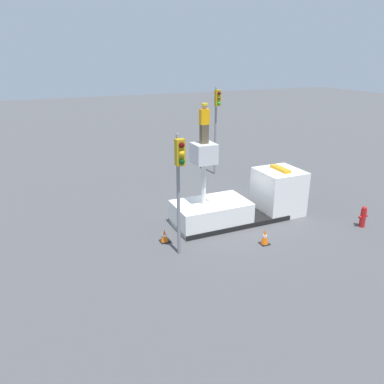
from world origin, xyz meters
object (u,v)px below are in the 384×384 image
(traffic_light_pole, at_px, (180,173))
(traffic_light_across, at_px, (217,114))
(traffic_cone_curbside, at_px, (265,237))
(traffic_cone_rear, at_px, (165,236))
(fire_hydrant, at_px, (363,217))
(bucket_truck, at_px, (244,202))
(worker, at_px, (204,124))

(traffic_light_pole, bearing_deg, traffic_light_across, 55.26)
(traffic_cone_curbside, bearing_deg, traffic_cone_rear, 153.17)
(traffic_light_pole, xyz_separation_m, fire_hydrant, (8.95, -1.05, -3.03))
(bucket_truck, xyz_separation_m, fire_hydrant, (4.68, -3.10, -0.39))
(traffic_cone_rear, bearing_deg, worker, 17.56)
(worker, relative_size, traffic_light_pole, 0.35)
(worker, bearing_deg, traffic_cone_curbside, -57.78)
(traffic_light_pole, bearing_deg, bucket_truck, 25.70)
(bucket_truck, bearing_deg, traffic_light_across, 73.72)
(bucket_truck, relative_size, traffic_cone_rear, 11.76)
(bucket_truck, xyz_separation_m, traffic_light_pole, (-4.26, -2.05, 2.65))
(traffic_light_pole, height_order, fire_hydrant, traffic_light_pole)
(fire_hydrant, bearing_deg, traffic_cone_rear, 165.28)
(traffic_cone_curbside, bearing_deg, worker, 122.22)
(fire_hydrant, relative_size, traffic_cone_rear, 1.85)
(traffic_light_across, distance_m, traffic_cone_curbside, 10.77)
(worker, distance_m, fire_hydrant, 8.79)
(worker, xyz_separation_m, traffic_cone_curbside, (1.68, -2.67, -4.60))
(traffic_cone_rear, bearing_deg, traffic_light_across, 49.99)
(fire_hydrant, bearing_deg, worker, 155.88)
(bucket_truck, height_order, traffic_light_across, traffic_light_across)
(traffic_cone_rear, bearing_deg, traffic_cone_curbside, -26.83)
(worker, bearing_deg, bucket_truck, 0.00)
(worker, relative_size, traffic_light_across, 0.30)
(traffic_light_pole, relative_size, traffic_cone_curbside, 7.01)
(fire_hydrant, bearing_deg, traffic_cone_curbside, 175.30)
(fire_hydrant, height_order, traffic_cone_curbside, fire_hydrant)
(bucket_truck, height_order, traffic_cone_rear, bucket_truck)
(traffic_cone_rear, bearing_deg, traffic_light_pole, -81.60)
(bucket_truck, distance_m, traffic_cone_rear, 4.56)
(traffic_light_pole, distance_m, fire_hydrant, 9.51)
(traffic_light_across, relative_size, traffic_cone_rear, 10.15)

